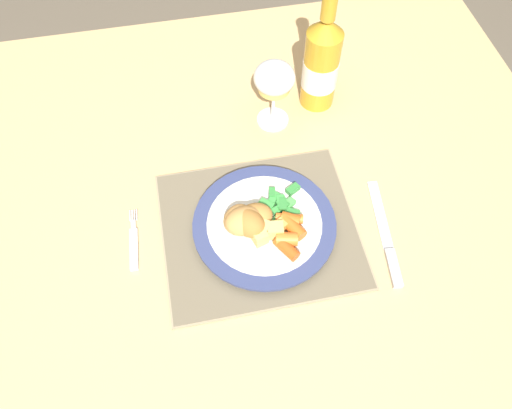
{
  "coord_description": "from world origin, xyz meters",
  "views": [
    {
      "loc": [
        -0.06,
        -0.53,
        1.51
      ],
      "look_at": [
        0.04,
        -0.08,
        0.78
      ],
      "focal_mm": 35.0,
      "sensor_mm": 36.0,
      "label": 1
    }
  ],
  "objects_px": {
    "dining_table": "(231,208)",
    "dinner_plate": "(264,226)",
    "table_knife": "(387,241)",
    "bottle": "(321,63)",
    "wine_glass": "(274,81)",
    "fork": "(134,244)"
  },
  "relations": [
    {
      "from": "dining_table",
      "to": "fork",
      "type": "distance_m",
      "value": 0.22
    },
    {
      "from": "fork",
      "to": "wine_glass",
      "type": "distance_m",
      "value": 0.39
    },
    {
      "from": "dining_table",
      "to": "table_knife",
      "type": "bearing_deg",
      "value": -34.84
    },
    {
      "from": "wine_glass",
      "to": "table_knife",
      "type": "bearing_deg",
      "value": -66.95
    },
    {
      "from": "wine_glass",
      "to": "bottle",
      "type": "bearing_deg",
      "value": 20.05
    },
    {
      "from": "dining_table",
      "to": "bottle",
      "type": "relative_size",
      "value": 4.82
    },
    {
      "from": "wine_glass",
      "to": "bottle",
      "type": "relative_size",
      "value": 0.53
    },
    {
      "from": "wine_glass",
      "to": "dinner_plate",
      "type": "bearing_deg",
      "value": -105.63
    },
    {
      "from": "dinner_plate",
      "to": "wine_glass",
      "type": "height_order",
      "value": "wine_glass"
    },
    {
      "from": "table_knife",
      "to": "bottle",
      "type": "bearing_deg",
      "value": 95.24
    },
    {
      "from": "dining_table",
      "to": "dinner_plate",
      "type": "distance_m",
      "value": 0.15
    },
    {
      "from": "fork",
      "to": "bottle",
      "type": "distance_m",
      "value": 0.49
    },
    {
      "from": "dining_table",
      "to": "fork",
      "type": "bearing_deg",
      "value": -153.05
    },
    {
      "from": "table_knife",
      "to": "wine_glass",
      "type": "bearing_deg",
      "value": 113.05
    },
    {
      "from": "table_knife",
      "to": "wine_glass",
      "type": "relative_size",
      "value": 1.48
    },
    {
      "from": "fork",
      "to": "bottle",
      "type": "xyz_separation_m",
      "value": [
        0.4,
        0.27,
        0.1
      ]
    },
    {
      "from": "dining_table",
      "to": "table_knife",
      "type": "xyz_separation_m",
      "value": [
        0.25,
        -0.17,
        0.09
      ]
    },
    {
      "from": "dinner_plate",
      "to": "wine_glass",
      "type": "xyz_separation_m",
      "value": [
        0.07,
        0.25,
        0.09
      ]
    },
    {
      "from": "wine_glass",
      "to": "dining_table",
      "type": "bearing_deg",
      "value": -128.99
    },
    {
      "from": "fork",
      "to": "dinner_plate",
      "type": "bearing_deg",
      "value": -4.15
    },
    {
      "from": "dinner_plate",
      "to": "table_knife",
      "type": "height_order",
      "value": "dinner_plate"
    },
    {
      "from": "bottle",
      "to": "wine_glass",
      "type": "bearing_deg",
      "value": -159.95
    }
  ]
}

